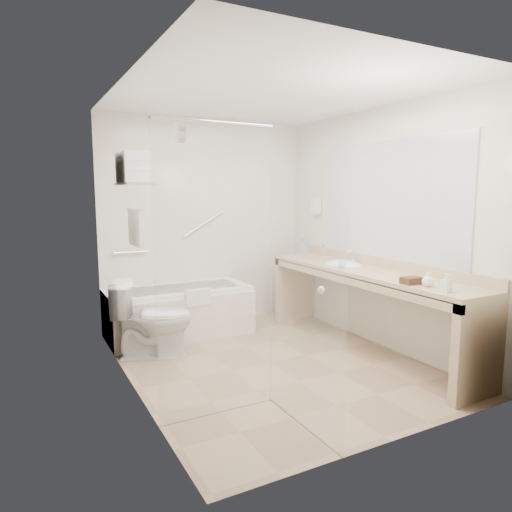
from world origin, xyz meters
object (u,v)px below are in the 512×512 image
vanity_counter (365,290)px  water_bottle_left (306,251)px  amenity_basket (412,280)px  toilet (153,319)px  bathtub (179,311)px

vanity_counter → water_bottle_left: size_ratio=14.23×
vanity_counter → amenity_basket: (-0.15, -0.75, 0.24)m
amenity_basket → toilet: bearing=138.8°
bathtub → amenity_basket: size_ratio=9.11×
toilet → water_bottle_left: water_bottle_left is taller
bathtub → amenity_basket: 2.61m
vanity_counter → water_bottle_left: 0.99m
bathtub → vanity_counter: 2.09m
bathtub → toilet: 0.71m
vanity_counter → bathtub: bearing=137.6°
amenity_basket → water_bottle_left: 1.69m
amenity_basket → water_bottle_left: size_ratio=0.93×
vanity_counter → toilet: (-1.97, 0.85, -0.26)m
water_bottle_left → vanity_counter: bearing=-84.2°
toilet → vanity_counter: bearing=-92.2°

